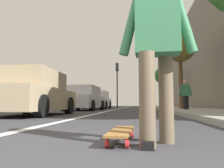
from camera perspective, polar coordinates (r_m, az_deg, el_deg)
The scene contains 13 objects.
ground_plane at distance 11.14m, azimuth 5.29°, elevation -7.15°, with size 80.00×80.00×0.00m, color #38383D.
lane_stripe_white at distance 21.19m, azimuth 2.51°, elevation -6.27°, with size 52.00×0.16×0.01m, color silver.
sidewalk_curb at distance 19.35m, azimuth 15.63°, elevation -6.00°, with size 52.00×3.20×0.12m, color #9E9B93.
building_facade at distance 24.09m, azimuth 19.64°, elevation 4.92°, with size 40.00×1.20×9.01m, color gray.
skateboard at distance 2.20m, azimuth 2.39°, elevation -12.37°, with size 0.85×0.23×0.11m.
skater_person at distance 2.11m, azimuth 11.51°, elevation 10.54°, with size 0.46×0.72×1.64m.
parked_car_near at distance 7.83m, azimuth -19.92°, elevation -2.45°, with size 4.17×2.01×1.48m.
parked_car_mid at distance 13.72m, azimuth -7.22°, elevation -3.83°, with size 4.24×2.03×1.48m.
parked_car_far at distance 19.22m, azimuth -3.71°, elevation -4.22°, with size 4.17×1.98×1.49m.
traffic_light at distance 21.14m, azimuth 1.34°, elevation 1.88°, with size 0.33×0.28×4.35m.
street_tree_mid at distance 14.01m, azimuth 17.20°, elevation 9.12°, with size 1.89×1.89×4.79m.
street_tree_far at distance 22.65m, azimuth 13.22°, elevation 2.03°, with size 1.80×1.80×4.16m.
pedestrian_distant at distance 11.46m, azimuth 18.52°, elevation -2.39°, with size 0.44×0.68×1.56m.
Camera 1 is at (-1.13, -0.33, 0.36)m, focal length 35.29 mm.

